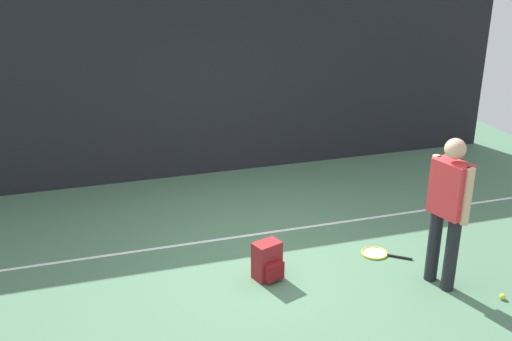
{
  "coord_description": "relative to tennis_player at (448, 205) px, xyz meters",
  "views": [
    {
      "loc": [
        -1.96,
        -6.0,
        3.63
      ],
      "look_at": [
        0.0,
        0.4,
        1.0
      ],
      "focal_mm": 42.46,
      "sensor_mm": 36.0,
      "label": 1
    }
  ],
  "objects": [
    {
      "name": "backpack",
      "position": [
        -1.78,
        0.67,
        -0.76
      ],
      "size": [
        0.35,
        0.35,
        0.44
      ],
      "rotation": [
        0.0,
        0.0,
        0.34
      ],
      "color": "maroon",
      "rests_on": "ground"
    },
    {
      "name": "back_fence",
      "position": [
        -1.67,
        4.05,
        0.48
      ],
      "size": [
        10.0,
        0.1,
        2.9
      ],
      "primitive_type": "cube",
      "color": "black",
      "rests_on": "ground"
    },
    {
      "name": "tennis_ball_near_player",
      "position": [
        0.48,
        -0.47,
        -0.93
      ],
      "size": [
        0.07,
        0.07,
        0.07
      ],
      "primitive_type": "sphere",
      "color": "#CCE033",
      "rests_on": "ground"
    },
    {
      "name": "ground_plane",
      "position": [
        -1.67,
        1.05,
        -0.97
      ],
      "size": [
        12.0,
        12.0,
        0.0
      ],
      "primitive_type": "plane",
      "color": "#4C7556"
    },
    {
      "name": "court_line",
      "position": [
        -1.67,
        1.72,
        -0.96
      ],
      "size": [
        9.0,
        0.05,
        0.0
      ],
      "primitive_type": "cube",
      "color": "white",
      "rests_on": "ground"
    },
    {
      "name": "tennis_racket",
      "position": [
        -0.34,
        0.8,
        -0.95
      ],
      "size": [
        0.59,
        0.51,
        0.03
      ],
      "rotation": [
        0.0,
        0.0,
        2.49
      ],
      "color": "black",
      "rests_on": "ground"
    },
    {
      "name": "tennis_player",
      "position": [
        0.0,
        0.0,
        0.0
      ],
      "size": [
        0.32,
        0.51,
        1.7
      ],
      "rotation": [
        0.0,
        0.0,
        -1.29
      ],
      "color": "black",
      "rests_on": "ground"
    }
  ]
}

